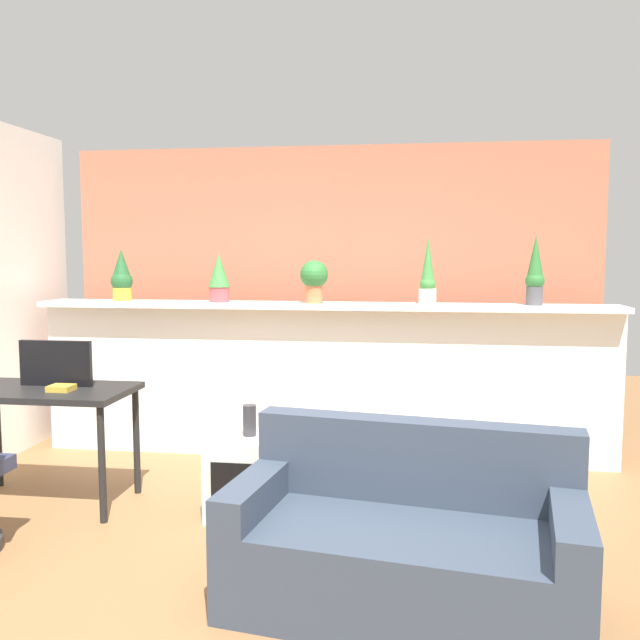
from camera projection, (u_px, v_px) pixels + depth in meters
name	position (u px, v px, depth m)	size (l,w,h in m)	color
ground_plane	(267.00, 578.00, 3.30)	(12.00, 12.00, 0.00)	brown
divider_wall	(321.00, 383.00, 5.21)	(4.46, 0.16, 1.18)	white
plant_shelf	(321.00, 306.00, 5.11)	(4.46, 0.36, 0.04)	white
brick_wall_behind	(331.00, 294.00, 5.74)	(4.46, 0.10, 2.50)	#AD664C
potted_plant_0	(122.00, 276.00, 5.34)	(0.17, 0.17, 0.41)	gold
potted_plant_1	(219.00, 277.00, 5.19)	(0.17, 0.17, 0.38)	#B7474C
potted_plant_2	(314.00, 278.00, 5.06)	(0.21, 0.21, 0.33)	#C66B42
potted_plant_3	(428.00, 276.00, 4.99)	(0.13, 0.13, 0.50)	silver
potted_plant_4	(535.00, 272.00, 4.87)	(0.14, 0.14, 0.51)	#4C4C51
desk	(44.00, 401.00, 4.23)	(1.10, 0.60, 0.75)	black
tv_monitor	(56.00, 363.00, 4.28)	(0.48, 0.04, 0.29)	black
side_cube_shelf	(243.00, 475.00, 4.06)	(0.40, 0.41, 0.50)	silver
vase_on_shelf	(250.00, 420.00, 4.03)	(0.08, 0.08, 0.19)	#2D2D33
book_on_desk	(61.00, 388.00, 4.13)	(0.14, 0.13, 0.04)	gold
couch	(405.00, 545.00, 3.03)	(1.66, 0.99, 0.80)	#333D4C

